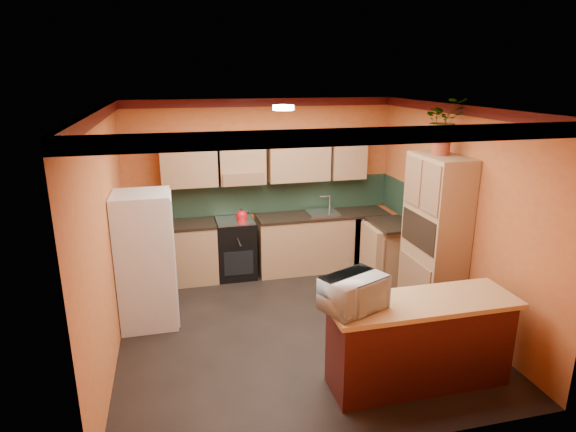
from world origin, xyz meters
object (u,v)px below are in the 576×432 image
at_px(microwave, 354,293).
at_px(pantry, 435,237).
at_px(stove, 236,248).
at_px(fridge, 146,260).
at_px(breakfast_bar, 419,344).
at_px(base_cabinets_back, 275,246).

bearing_deg(microwave, pantry, 15.83).
height_order(stove, fridge, fridge).
distance_m(stove, pantry, 3.00).
height_order(stove, microwave, microwave).
height_order(stove, breakfast_bar, stove).
distance_m(fridge, pantry, 3.65).
xyz_separation_m(pantry, microwave, (-1.64, -1.37, 0.04)).
xyz_separation_m(base_cabinets_back, stove, (-0.62, -0.00, 0.02)).
height_order(fridge, microwave, fridge).
height_order(breakfast_bar, microwave, microwave).
bearing_deg(fridge, microwave, -44.86).
relative_size(base_cabinets_back, breakfast_bar, 2.03).
bearing_deg(base_cabinets_back, fridge, -147.34).
distance_m(fridge, breakfast_bar, 3.35).
height_order(base_cabinets_back, breakfast_bar, same).
bearing_deg(breakfast_bar, base_cabinets_back, 104.15).
bearing_deg(base_cabinets_back, breakfast_bar, -75.85).
bearing_deg(stove, fridge, -136.24).
height_order(pantry, microwave, pantry).
relative_size(stove, pantry, 0.43).
bearing_deg(breakfast_bar, fridge, 144.03).
bearing_deg(pantry, base_cabinets_back, 133.67).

